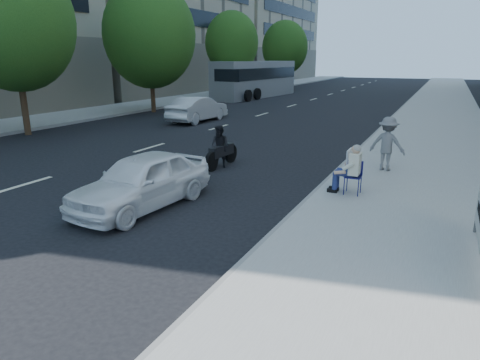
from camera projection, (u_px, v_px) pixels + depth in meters
The scene contains 13 objects.
ground at pixel (169, 256), 8.00m from camera, with size 160.00×160.00×0.00m, color black.
near_sidewalk at pixel (437, 124), 23.67m from camera, with size 5.00×120.00×0.15m, color gray.
far_sidewalk at pixel (137, 106), 32.28m from camera, with size 4.50×120.00×0.15m, color gray.
tree_far_b at pixel (13, 22), 19.22m from camera, with size 5.40×5.40×8.24m.
tree_far_c at pixel (150, 35), 27.92m from camera, with size 6.00×6.00×8.47m.
tree_far_d at pixel (232, 43), 38.37m from camera, with size 4.80×4.80×7.65m.
tree_far_e at pixel (285, 47), 50.54m from camera, with size 5.40×5.40×7.89m.
seated_protester at pixel (350, 166), 11.04m from camera, with size 0.83×1.12×1.31m.
jogger at pixel (387, 144), 13.32m from camera, with size 1.08×0.62×1.68m, color slate.
white_sedan_near at pixel (142, 181), 10.44m from camera, with size 1.60×3.98×1.36m, color white.
white_sedan_mid at pixel (198, 109), 24.80m from camera, with size 1.53×4.40×1.45m, color silver.
motorcycle at pixel (220, 149), 14.35m from camera, with size 0.73×2.05×1.42m.
bus at pixel (256, 79), 40.35m from camera, with size 3.68×12.25×3.30m.
Camera 1 is at (4.35, -6.01, 3.56)m, focal length 32.00 mm.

